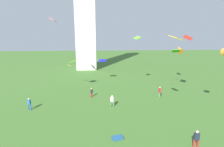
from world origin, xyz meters
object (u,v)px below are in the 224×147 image
object	(u,v)px
person_0	(91,92)
person_3	(160,91)
person_4	(197,138)
kite_flying_3	(188,38)
kite_flying_6	(73,61)
kite_bundle_0	(117,138)
person_2	(29,103)
kite_flying_4	(137,38)
kite_flying_2	(69,65)
person_1	(112,100)
kite_flying_1	(53,20)
kite_flying_8	(103,60)
kite_flying_0	(175,38)
kite_flying_7	(179,49)
kite_flying_9	(176,51)

from	to	relation	value
person_0	person_3	xyz separation A→B (m)	(11.54, -0.84, 0.16)
person_4	kite_flying_3	world-z (taller)	kite_flying_3
kite_flying_6	kite_bundle_0	bearing A→B (deg)	176.91
person_2	kite_bundle_0	distance (m)	14.03
person_0	person_2	size ratio (longest dim) A/B	0.90
kite_flying_4	kite_flying_2	bearing A→B (deg)	-45.62
kite_bundle_0	person_1	bearing A→B (deg)	89.46
person_4	kite_flying_1	xyz separation A→B (m)	(-17.99, 23.44, 12.36)
kite_flying_4	person_4	bearing A→B (deg)	54.50
person_1	kite_flying_2	size ratio (longest dim) A/B	1.83
kite_flying_1	kite_flying_3	world-z (taller)	kite_flying_1
person_2	kite_flying_1	bearing A→B (deg)	112.20
kite_flying_1	kite_flying_3	size ratio (longest dim) A/B	0.93
person_1	kite_flying_3	size ratio (longest dim) A/B	0.87
kite_flying_3	kite_bundle_0	distance (m)	18.25
kite_flying_3	kite_flying_1	bearing A→B (deg)	99.18
person_4	kite_flying_2	world-z (taller)	kite_flying_2
person_4	kite_bundle_0	size ratio (longest dim) A/B	1.61
kite_flying_3	kite_flying_6	distance (m)	19.83
kite_flying_2	person_2	bearing A→B (deg)	73.69
person_1	kite_flying_3	bearing A→B (deg)	-146.97
kite_flying_1	kite_flying_8	distance (m)	13.11
person_2	kite_flying_3	bearing A→B (deg)	30.34
kite_flying_8	kite_flying_2	bearing A→B (deg)	-149.29
kite_flying_1	kite_flying_6	distance (m)	10.18
kite_flying_0	kite_bundle_0	xyz separation A→B (m)	(-6.87, -3.65, -9.88)
person_4	person_3	bearing A→B (deg)	-94.37
kite_flying_3	kite_flying_7	xyz separation A→B (m)	(4.21, 11.34, -2.55)
person_4	kite_flying_2	bearing A→B (deg)	-53.39
person_3	person_1	bearing A→B (deg)	-63.92
kite_flying_4	kite_flying_9	world-z (taller)	kite_flying_4
person_2	kite_flying_2	xyz separation A→B (m)	(3.88, 10.91, 3.48)
kite_flying_1	kite_bundle_0	bearing A→B (deg)	-142.82
kite_flying_8	person_4	bearing A→B (deg)	-71.71
person_1	kite_flying_7	size ratio (longest dim) A/B	0.75
kite_flying_1	kite_flying_2	xyz separation A→B (m)	(3.20, -2.67, -8.89)
person_3	kite_flying_3	size ratio (longest dim) A/B	0.91
kite_flying_6	kite_flying_9	size ratio (longest dim) A/B	1.39
kite_flying_0	person_3	bearing A→B (deg)	148.44
kite_flying_6	kite_flying_8	world-z (taller)	kite_flying_6
kite_flying_0	kite_flying_8	distance (m)	21.27
person_0	kite_bundle_0	distance (m)	12.89
person_1	person_3	xyz separation A→B (m)	(8.33, 3.52, 0.05)
kite_flying_4	kite_flying_8	size ratio (longest dim) A/B	1.02
kite_flying_2	person_0	bearing A→B (deg)	129.27
person_3	person_4	size ratio (longest dim) A/B	1.05
kite_flying_9	kite_bundle_0	bearing A→B (deg)	60.37
person_1	kite_flying_3	world-z (taller)	kite_flying_3
person_2	kite_flying_0	bearing A→B (deg)	12.15
kite_flying_8	kite_flying_9	xyz separation A→B (m)	(13.00, -8.21, 2.73)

